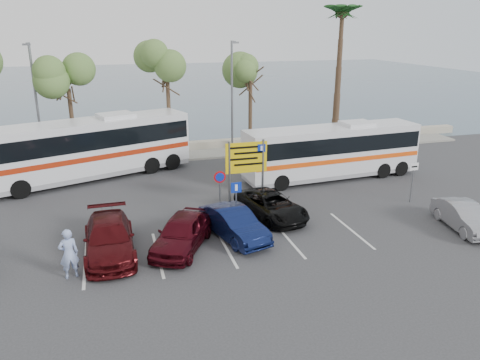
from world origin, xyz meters
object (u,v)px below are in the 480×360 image
object	(u,v)px
car_blue	(234,224)
direction_sign	(246,163)
street_lamp_left	(36,100)
car_red	(182,232)
coach_bus_right	(332,153)
suv_black	(271,205)
coach_bus_left	(89,150)
pedestrian_near	(69,254)
pedestrian_far	(381,160)
car_silver_b	(464,216)
street_lamp_right	(232,93)
car_maroon	(109,238)

from	to	relation	value
car_blue	direction_sign	bearing A→B (deg)	48.97
street_lamp_left	car_red	size ratio (longest dim) A/B	1.85
coach_bus_right	street_lamp_left	bearing A→B (deg)	158.14
coach_bus_right	suv_black	world-z (taller)	coach_bus_right
coach_bus_left	pedestrian_near	xyz separation A→B (m)	(-0.52, -12.50, -0.83)
pedestrian_far	car_red	bearing A→B (deg)	94.22
coach_bus_left	pedestrian_far	bearing A→B (deg)	-12.57
coach_bus_right	pedestrian_far	world-z (taller)	coach_bus_right
coach_bus_right	suv_black	size ratio (longest dim) A/B	2.51
coach_bus_right	car_blue	xyz separation A→B (m)	(-8.10, -6.80, -0.93)
direction_sign	car_silver_b	world-z (taller)	direction_sign
pedestrian_near	coach_bus_right	bearing A→B (deg)	-164.31
car_silver_b	pedestrian_near	size ratio (longest dim) A/B	1.93
coach_bus_left	pedestrian_far	size ratio (longest dim) A/B	7.07
coach_bus_left	car_silver_b	world-z (taller)	coach_bus_left
street_lamp_left	suv_black	size ratio (longest dim) A/B	1.78
street_lamp_right	car_maroon	xyz separation A→B (m)	(-9.00, -13.95, -3.88)
car_red	pedestrian_far	world-z (taller)	pedestrian_far
suv_black	direction_sign	bearing A→B (deg)	100.97
suv_black	pedestrian_far	size ratio (longest dim) A/B	2.51
car_maroon	pedestrian_far	world-z (taller)	pedestrian_far
street_lamp_right	coach_bus_left	xyz separation A→B (m)	(-9.94, -3.02, -2.78)
car_blue	suv_black	distance (m)	3.00
suv_black	coach_bus_right	bearing A→B (deg)	27.10
coach_bus_left	pedestrian_far	distance (m)	18.41
car_maroon	suv_black	world-z (taller)	car_maroon
coach_bus_right	car_blue	distance (m)	10.62
street_lamp_left	pedestrian_far	distance (m)	22.45
street_lamp_left	coach_bus_right	bearing A→B (deg)	-21.86
pedestrian_near	direction_sign	bearing A→B (deg)	-162.38
direction_sign	pedestrian_near	world-z (taller)	direction_sign
pedestrian_far	pedestrian_near	bearing A→B (deg)	91.66
car_blue	car_maroon	distance (m)	5.40
car_red	pedestrian_near	world-z (taller)	pedestrian_near
car_blue	car_maroon	world-z (taller)	car_maroon
direction_sign	pedestrian_near	bearing A→B (deg)	-148.47
coach_bus_right	car_maroon	distance (m)	15.20
direction_sign	car_red	world-z (taller)	direction_sign
direction_sign	car_blue	world-z (taller)	direction_sign
street_lamp_right	coach_bus_right	distance (m)	8.86
direction_sign	suv_black	distance (m)	2.60
street_lamp_right	pedestrian_far	distance (m)	11.27
coach_bus_right	street_lamp_right	bearing A→B (deg)	122.66
car_maroon	coach_bus_right	bearing A→B (deg)	26.43
coach_bus_right	car_red	bearing A→B (deg)	-145.49
direction_sign	car_blue	xyz separation A→B (m)	(-1.60, -3.50, -1.74)
car_maroon	pedestrian_far	distance (m)	18.36
car_blue	car_silver_b	size ratio (longest dim) A/B	1.09
coach_bus_left	car_maroon	xyz separation A→B (m)	(0.94, -10.94, -1.10)
direction_sign	car_blue	size ratio (longest dim) A/B	0.87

